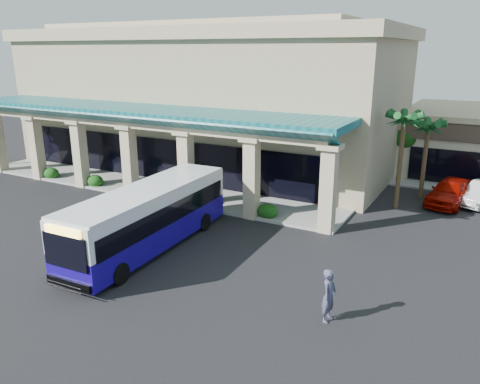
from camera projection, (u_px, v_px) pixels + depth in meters
The scene contains 10 objects.
ground at pixel (177, 244), 23.47m from camera, with size 110.00×110.00×0.00m, color black.
main_building at pixel (210, 96), 38.91m from camera, with size 30.80×14.80×11.35m, color tan, non-canonical shape.
arcade at pixel (139, 149), 32.02m from camera, with size 30.00×6.20×5.70m, color #0E4F57, non-canonical shape.
palm_0 at pixel (401, 156), 27.83m from camera, with size 2.40×2.40×6.60m, color #103D18, non-canonical shape.
palm_1 at pixel (425, 155), 30.00m from camera, with size 2.40×2.40×5.80m, color #103D18, non-canonical shape.
palm_2 at pixel (0, 129), 38.36m from camera, with size 2.40×2.40×6.20m, color #103D18, non-canonical shape.
broadleaf_tree at pixel (406, 146), 35.26m from camera, with size 2.60×2.60×4.81m, color #123E0E, non-canonical shape.
transit_bus at pixel (149, 218), 22.58m from camera, with size 2.55×10.97×3.06m, color #170787, non-canonical shape.
pedestrian at pixel (329, 295), 16.57m from camera, with size 0.73×0.48×1.99m, color #41435D.
car_silver at pixel (451, 192), 29.25m from camera, with size 1.99×4.94×1.68m, color #9F0C02.
Camera 1 is at (13.18, -17.51, 9.34)m, focal length 35.00 mm.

